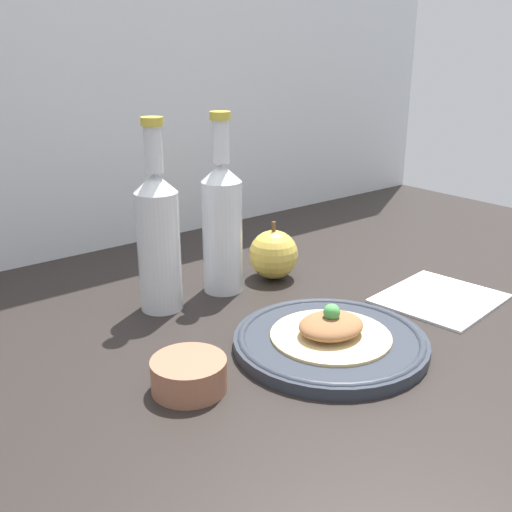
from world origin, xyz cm
name	(u,v)px	position (x,y,z in cm)	size (l,w,h in cm)	color
ground_plane	(289,355)	(0.00, 0.00, -2.00)	(180.00, 110.00, 4.00)	black
wall_backsplash	(94,33)	(0.00, 53.50, 40.00)	(180.00, 3.00, 80.00)	silver
plate	(330,341)	(3.09, -4.59, 1.01)	(25.70, 25.70, 1.90)	#2D333D
plated_food	(331,329)	(3.09, -4.59, 2.81)	(15.95, 15.95, 4.72)	#D6BC7F
cider_bottle_left	(158,237)	(-7.72, 20.54, 11.33)	(6.35, 6.35, 28.62)	silver
cider_bottle_right	(222,223)	(3.78, 20.54, 11.33)	(6.35, 6.35, 28.62)	silver
apple	(273,255)	(13.65, 19.53, 4.21)	(8.41, 8.41, 10.01)	gold
napkin	(440,297)	(28.02, -4.14, 0.40)	(19.81, 17.99, 0.80)	white
dipping_bowl	(189,375)	(-16.94, -1.45, 1.91)	(8.86, 8.86, 3.82)	#996047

